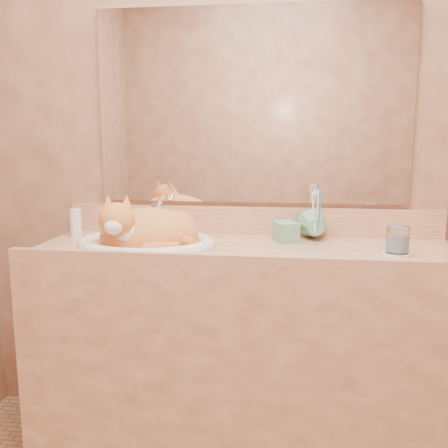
# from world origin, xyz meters

# --- Properties ---
(wall_back) EXTENTS (2.40, 0.02, 2.50)m
(wall_back) POSITION_xyz_m (0.00, 1.00, 1.25)
(wall_back) COLOR brown
(wall_back) RESTS_ON ground
(vanity_counter) EXTENTS (1.60, 0.55, 0.85)m
(vanity_counter) POSITION_xyz_m (0.00, 0.72, 0.42)
(vanity_counter) COLOR #A16548
(vanity_counter) RESTS_ON floor
(mirror) EXTENTS (1.30, 0.02, 0.80)m
(mirror) POSITION_xyz_m (0.00, 0.99, 1.39)
(mirror) COLOR white
(mirror) RESTS_ON wall_back
(sink_basin) EXTENTS (0.60, 0.53, 0.16)m
(sink_basin) POSITION_xyz_m (-0.38, 0.70, 0.93)
(sink_basin) COLOR white
(sink_basin) RESTS_ON vanity_counter
(faucet) EXTENTS (0.05, 0.11, 0.15)m
(faucet) POSITION_xyz_m (-0.38, 0.91, 0.93)
(faucet) COLOR white
(faucet) RESTS_ON vanity_counter
(cat) EXTENTS (0.45, 0.40, 0.21)m
(cat) POSITION_xyz_m (-0.39, 0.72, 0.91)
(cat) COLOR #CD6E2F
(cat) RESTS_ON sink_basin
(soap_dispenser) EXTENTS (0.10, 0.10, 0.17)m
(soap_dispenser) POSITION_xyz_m (0.17, 0.81, 0.94)
(soap_dispenser) COLOR #6AAA87
(soap_dispenser) RESTS_ON vanity_counter
(toothbrush_cup) EXTENTS (0.14, 0.14, 0.11)m
(toothbrush_cup) POSITION_xyz_m (0.27, 0.85, 0.90)
(toothbrush_cup) COLOR #6AAA87
(toothbrush_cup) RESTS_ON vanity_counter
(toothbrushes) EXTENTS (0.03, 0.03, 0.21)m
(toothbrushes) POSITION_xyz_m (0.27, 0.85, 0.98)
(toothbrushes) COLOR white
(toothbrushes) RESTS_ON toothbrush_cup
(saucer) EXTENTS (0.10, 0.10, 0.01)m
(saucer) POSITION_xyz_m (0.55, 0.66, 0.85)
(saucer) COLOR white
(saucer) RESTS_ON vanity_counter
(water_glass) EXTENTS (0.08, 0.08, 0.09)m
(water_glass) POSITION_xyz_m (0.55, 0.66, 0.91)
(water_glass) COLOR silver
(water_glass) RESTS_ON saucer
(lotion_bottle) EXTENTS (0.05, 0.05, 0.11)m
(lotion_bottle) POSITION_xyz_m (-0.73, 0.85, 0.91)
(lotion_bottle) COLOR white
(lotion_bottle) RESTS_ON vanity_counter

